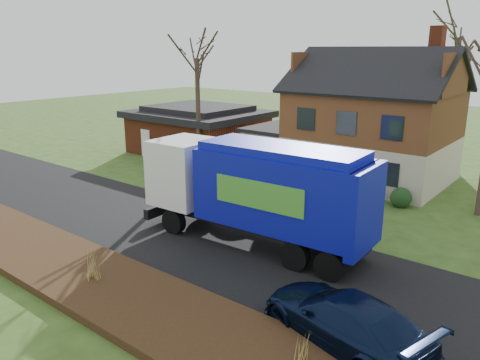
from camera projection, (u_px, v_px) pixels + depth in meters
The scene contains 12 objects.
ground at pixel (195, 237), 20.62m from camera, with size 120.00×120.00×0.00m, color #314918.
road at pixel (195, 237), 20.62m from camera, with size 80.00×7.00×0.02m, color black.
mulch_verge at pixel (91, 278), 16.59m from camera, with size 80.00×3.50×0.30m, color black.
main_house at pixel (365, 115), 29.11m from camera, with size 12.95×8.95×9.26m.
ranch_house at pixel (199, 130), 37.11m from camera, with size 9.80×8.20×3.70m.
garbage_truck at pixel (258, 187), 19.15m from camera, with size 10.37×3.22×4.39m.
silver_sedan at pixel (252, 194), 23.93m from camera, with size 1.71×4.91×1.62m, color #9B9EA2.
navy_wagon at pixel (344, 320), 12.96m from camera, with size 2.14×5.28×1.53m, color black.
tree_front_west at pixel (196, 41), 30.09m from camera, with size 3.46×3.46×10.29m.
tree_back at pixel (462, 20), 31.53m from camera, with size 3.75×3.75×11.88m.
grass_clump_mid at pixel (92, 266), 16.03m from camera, with size 0.37×0.30×1.03m.
grass_clump_east at pixel (303, 350), 11.73m from camera, with size 0.33×0.27×0.83m.
Camera 1 is at (13.49, -13.75, 8.01)m, focal length 35.00 mm.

